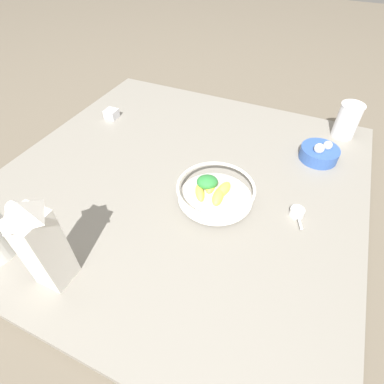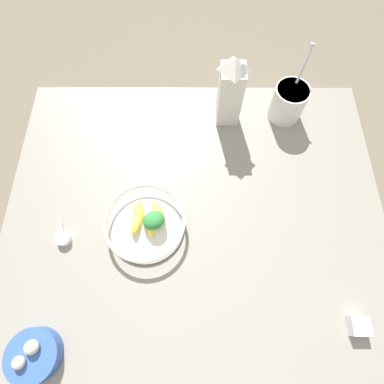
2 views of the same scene
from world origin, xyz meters
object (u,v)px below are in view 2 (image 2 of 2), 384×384
Objects in this scene: spice_jar at (359,326)px; garlic_bowl at (33,355)px; yogurt_tub at (288,101)px; fruit_bowl at (145,223)px; milk_carton at (230,91)px.

garlic_bowl is (-0.07, 0.84, 0.01)m from spice_jar.
yogurt_tub reaches higher than garlic_bowl.
garlic_bowl is at bearing 136.48° from yogurt_tub.
fruit_bowl is at bearing 132.19° from yogurt_tub.
spice_jar is 0.36× the size of garlic_bowl.
yogurt_tub is at bearing 9.54° from spice_jar.
fruit_bowl is 1.80× the size of garlic_bowl.
spice_jar is at bearing -170.46° from yogurt_tub.
spice_jar is (-0.28, -0.58, -0.02)m from fruit_bowl.
milk_carton is at bearing -32.44° from fruit_bowl.
spice_jar is at bearing -115.52° from fruit_bowl.
yogurt_tub reaches higher than fruit_bowl.
milk_carton reaches higher than fruit_bowl.
fruit_bowl reaches higher than garlic_bowl.
fruit_bowl is 0.91× the size of milk_carton.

